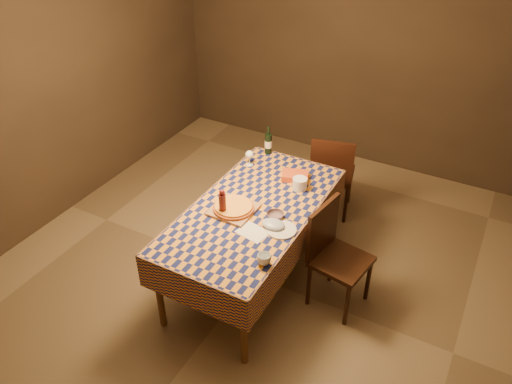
% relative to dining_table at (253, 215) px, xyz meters
% --- Properties ---
extents(room, '(5.00, 5.10, 2.70)m').
position_rel_dining_table_xyz_m(room, '(0.00, 0.00, 0.66)').
color(room, brown).
rests_on(room, ground).
extents(dining_table, '(0.94, 1.84, 0.77)m').
position_rel_dining_table_xyz_m(dining_table, '(0.00, 0.00, 0.00)').
color(dining_table, brown).
rests_on(dining_table, ground).
extents(cutting_board, '(0.34, 0.34, 0.02)m').
position_rel_dining_table_xyz_m(cutting_board, '(-0.12, -0.11, 0.09)').
color(cutting_board, '#A3704C').
rests_on(cutting_board, dining_table).
extents(pizza, '(0.42, 0.42, 0.03)m').
position_rel_dining_table_xyz_m(pizza, '(-0.12, -0.11, 0.11)').
color(pizza, '#984519').
rests_on(pizza, cutting_board).
extents(pepper_mill, '(0.08, 0.08, 0.25)m').
position_rel_dining_table_xyz_m(pepper_mill, '(-0.17, -0.20, 0.19)').
color(pepper_mill, '#4F1214').
rests_on(pepper_mill, dining_table).
extents(bowl, '(0.15, 0.15, 0.04)m').
position_rel_dining_table_xyz_m(bowl, '(0.22, -0.03, 0.10)').
color(bowl, '#5E464F').
rests_on(bowl, dining_table).
extents(wine_glass, '(0.08, 0.08, 0.15)m').
position_rel_dining_table_xyz_m(wine_glass, '(-0.36, 0.58, 0.18)').
color(wine_glass, white).
rests_on(wine_glass, dining_table).
extents(wine_bottle, '(0.08, 0.08, 0.28)m').
position_rel_dining_table_xyz_m(wine_bottle, '(-0.31, 0.87, 0.18)').
color(wine_bottle, black).
rests_on(wine_bottle, dining_table).
extents(deli_tub, '(0.15, 0.15, 0.11)m').
position_rel_dining_table_xyz_m(deli_tub, '(0.22, 0.44, 0.13)').
color(deli_tub, white).
rests_on(deli_tub, dining_table).
extents(takeout_container, '(0.27, 0.23, 0.06)m').
position_rel_dining_table_xyz_m(takeout_container, '(0.12, 0.57, 0.11)').
color(takeout_container, '#C44619').
rests_on(takeout_container, dining_table).
extents(white_plate, '(0.30, 0.30, 0.01)m').
position_rel_dining_table_xyz_m(white_plate, '(0.33, -0.15, 0.08)').
color(white_plate, silver).
rests_on(white_plate, dining_table).
extents(tumbler, '(0.12, 0.12, 0.08)m').
position_rel_dining_table_xyz_m(tumbler, '(0.39, -0.55, 0.12)').
color(tumbler, white).
rests_on(tumbler, dining_table).
extents(flour_patch, '(0.26, 0.22, 0.00)m').
position_rel_dining_table_xyz_m(flour_patch, '(0.15, -0.28, 0.08)').
color(flour_patch, silver).
rests_on(flour_patch, dining_table).
extents(flour_bag, '(0.22, 0.19, 0.05)m').
position_rel_dining_table_xyz_m(flour_bag, '(0.26, -0.14, 0.10)').
color(flour_bag, '#99A8C4').
rests_on(flour_bag, dining_table).
extents(chair_far, '(0.51, 0.51, 0.93)m').
position_rel_dining_table_xyz_m(chair_far, '(0.24, 1.21, -0.17)').
color(chair_far, black).
rests_on(chair_far, ground).
extents(chair_right, '(0.49, 0.49, 0.93)m').
position_rel_dining_table_xyz_m(chair_right, '(0.69, 0.10, -0.17)').
color(chair_right, black).
rests_on(chair_right, ground).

